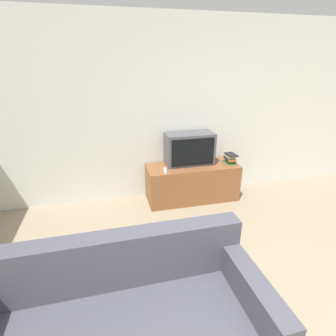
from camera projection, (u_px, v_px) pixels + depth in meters
name	position (u px, v px, depth m)	size (l,w,h in m)	color
wall_back	(172.00, 112.00, 3.83)	(9.00, 0.06, 2.60)	silver
tv_stand	(192.00, 182.00, 3.99)	(1.36, 0.51, 0.55)	brown
television	(189.00, 149.00, 3.87)	(0.71, 0.34, 0.47)	#4C4C51
couch	(124.00, 335.00, 1.74)	(1.86, 0.90, 0.88)	#474751
book_stack	(230.00, 159.00, 3.97)	(0.17, 0.23, 0.14)	#2D753D
remote_on_stand	(165.00, 171.00, 3.67)	(0.07, 0.20, 0.02)	#B7B7B7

